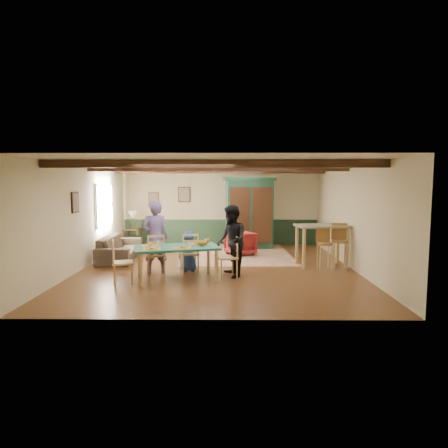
{
  "coord_description": "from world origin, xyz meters",
  "views": [
    {
      "loc": [
        0.29,
        -10.33,
        2.24
      ],
      "look_at": [
        0.17,
        0.08,
        1.15
      ],
      "focal_mm": 32.0,
      "sensor_mm": 36.0,
      "label": 1
    }
  ],
  "objects_px": {
    "dining_chair_end_right": "(227,256)",
    "table_lamp": "(133,220)",
    "dining_chair_end_left": "(123,261)",
    "sofa": "(120,248)",
    "dining_table": "(177,263)",
    "dining_chair_far_right": "(189,253)",
    "armoire": "(249,213)",
    "dining_chair_far_left": "(156,254)",
    "person_man": "(155,237)",
    "armchair": "(240,243)",
    "counter_table": "(321,246)",
    "person_woman": "(231,241)",
    "end_table": "(133,238)",
    "bar_stool_left": "(324,249)",
    "bar_stool_right": "(340,247)",
    "cat": "(202,242)",
    "person_child": "(189,251)"
  },
  "relations": [
    {
      "from": "dining_chair_end_right",
      "to": "table_lamp",
      "type": "distance_m",
      "value": 5.41
    },
    {
      "from": "dining_chair_end_left",
      "to": "sofa",
      "type": "relative_size",
      "value": 0.42
    },
    {
      "from": "dining_table",
      "to": "dining_chair_far_right",
      "type": "distance_m",
      "value": 0.86
    },
    {
      "from": "dining_chair_far_right",
      "to": "dining_chair_end_left",
      "type": "height_order",
      "value": "same"
    },
    {
      "from": "dining_chair_end_left",
      "to": "armoire",
      "type": "relative_size",
      "value": 0.41
    },
    {
      "from": "dining_chair_far_left",
      "to": "dining_chair_end_right",
      "type": "relative_size",
      "value": 1.0
    },
    {
      "from": "armoire",
      "to": "person_man",
      "type": "bearing_deg",
      "value": -131.05
    },
    {
      "from": "dining_chair_far_right",
      "to": "armchair",
      "type": "relative_size",
      "value": 1.25
    },
    {
      "from": "dining_chair_far_left",
      "to": "armoire",
      "type": "height_order",
      "value": "armoire"
    },
    {
      "from": "dining_chair_far_right",
      "to": "armoire",
      "type": "height_order",
      "value": "armoire"
    },
    {
      "from": "armchair",
      "to": "counter_table",
      "type": "distance_m",
      "value": 2.69
    },
    {
      "from": "dining_chair_end_left",
      "to": "person_woman",
      "type": "height_order",
      "value": "person_woman"
    },
    {
      "from": "dining_chair_far_left",
      "to": "dining_chair_far_right",
      "type": "bearing_deg",
      "value": -180.0
    },
    {
      "from": "end_table",
      "to": "bar_stool_left",
      "type": "height_order",
      "value": "bar_stool_left"
    },
    {
      "from": "bar_stool_right",
      "to": "dining_table",
      "type": "bearing_deg",
      "value": -156.45
    },
    {
      "from": "person_man",
      "to": "end_table",
      "type": "xyz_separation_m",
      "value": [
        -1.49,
        3.9,
        -0.57
      ]
    },
    {
      "from": "armchair",
      "to": "armoire",
      "type": "bearing_deg",
      "value": -131.53
    },
    {
      "from": "dining_chair_end_left",
      "to": "person_woman",
      "type": "relative_size",
      "value": 0.58
    },
    {
      "from": "armoire",
      "to": "counter_table",
      "type": "bearing_deg",
      "value": -66.06
    },
    {
      "from": "armchair",
      "to": "dining_chair_far_left",
      "type": "bearing_deg",
      "value": 23.8
    },
    {
      "from": "armoire",
      "to": "cat",
      "type": "bearing_deg",
      "value": -113.96
    },
    {
      "from": "armoire",
      "to": "person_child",
      "type": "bearing_deg",
      "value": -123.03
    },
    {
      "from": "person_child",
      "to": "person_man",
      "type": "bearing_deg",
      "value": 0.0
    },
    {
      "from": "person_child",
      "to": "bar_stool_right",
      "type": "distance_m",
      "value": 3.87
    },
    {
      "from": "sofa",
      "to": "end_table",
      "type": "xyz_separation_m",
      "value": [
        -0.12,
        2.12,
        -0.02
      ]
    },
    {
      "from": "dining_chair_far_left",
      "to": "counter_table",
      "type": "bearing_deg",
      "value": 177.46
    },
    {
      "from": "armoire",
      "to": "bar_stool_left",
      "type": "bearing_deg",
      "value": -69.58
    },
    {
      "from": "cat",
      "to": "dining_chair_far_left",
      "type": "bearing_deg",
      "value": 139.2
    },
    {
      "from": "armoire",
      "to": "sofa",
      "type": "height_order",
      "value": "armoire"
    },
    {
      "from": "person_woman",
      "to": "counter_table",
      "type": "xyz_separation_m",
      "value": [
        2.41,
        1.22,
        -0.3
      ]
    },
    {
      "from": "dining_chair_end_left",
      "to": "end_table",
      "type": "xyz_separation_m",
      "value": [
        -0.95,
        4.91,
        -0.17
      ]
    },
    {
      "from": "cat",
      "to": "armchair",
      "type": "bearing_deg",
      "value": 57.92
    },
    {
      "from": "armchair",
      "to": "end_table",
      "type": "relative_size",
      "value": 1.21
    },
    {
      "from": "armchair",
      "to": "bar_stool_left",
      "type": "height_order",
      "value": "bar_stool_left"
    },
    {
      "from": "person_woman",
      "to": "bar_stool_right",
      "type": "height_order",
      "value": "person_woman"
    },
    {
      "from": "person_child",
      "to": "end_table",
      "type": "height_order",
      "value": "person_child"
    },
    {
      "from": "person_woman",
      "to": "counter_table",
      "type": "distance_m",
      "value": 2.72
    },
    {
      "from": "person_man",
      "to": "cat",
      "type": "height_order",
      "value": "person_man"
    },
    {
      "from": "person_man",
      "to": "bar_stool_left",
      "type": "distance_m",
      "value": 4.31
    },
    {
      "from": "armchair",
      "to": "bar_stool_right",
      "type": "distance_m",
      "value": 3.22
    },
    {
      "from": "dining_chair_far_left",
      "to": "armchair",
      "type": "relative_size",
      "value": 1.25
    },
    {
      "from": "person_woman",
      "to": "dining_chair_far_right",
      "type": "bearing_deg",
      "value": -130.27
    },
    {
      "from": "person_man",
      "to": "counter_table",
      "type": "bearing_deg",
      "value": 176.37
    },
    {
      "from": "dining_chair_end_right",
      "to": "armoire",
      "type": "relative_size",
      "value": 0.41
    },
    {
      "from": "sofa",
      "to": "table_lamp",
      "type": "bearing_deg",
      "value": 0.19
    },
    {
      "from": "table_lamp",
      "to": "bar_stool_right",
      "type": "distance_m",
      "value": 7.05
    },
    {
      "from": "person_man",
      "to": "armchair",
      "type": "xyz_separation_m",
      "value": [
        2.17,
        2.5,
        -0.54
      ]
    },
    {
      "from": "armchair",
      "to": "end_table",
      "type": "distance_m",
      "value": 3.91
    },
    {
      "from": "sofa",
      "to": "bar_stool_left",
      "type": "distance_m",
      "value": 5.79
    },
    {
      "from": "end_table",
      "to": "bar_stool_right",
      "type": "relative_size",
      "value": 0.55
    }
  ]
}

